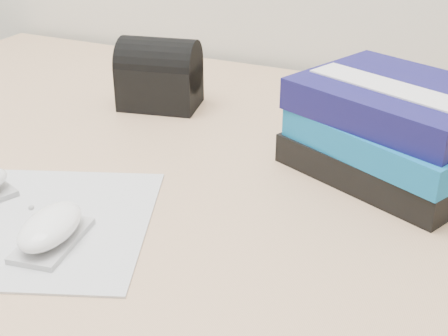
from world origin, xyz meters
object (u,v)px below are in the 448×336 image
at_px(desk, 303,289).
at_px(mouse_front, 51,229).
at_px(pouch, 159,74).
at_px(book_stack, 397,129).

bearing_deg(desk, mouse_front, -119.06).
bearing_deg(pouch, book_stack, -11.13).
xyz_separation_m(desk, mouse_front, (-0.18, -0.33, 0.25)).
height_order(desk, book_stack, book_stack).
xyz_separation_m(desk, book_stack, (0.11, -0.01, 0.29)).
distance_m(mouse_front, book_stack, 0.44).
bearing_deg(pouch, mouse_front, -76.55).
bearing_deg(mouse_front, pouch, 103.45).
relative_size(book_stack, pouch, 2.16).
xyz_separation_m(mouse_front, pouch, (-0.10, 0.40, 0.03)).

